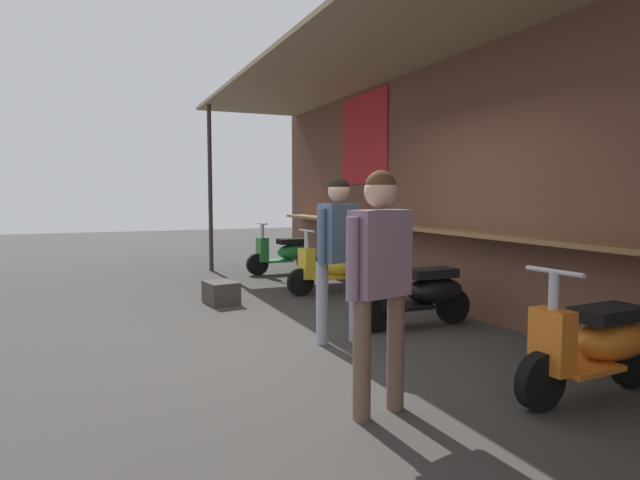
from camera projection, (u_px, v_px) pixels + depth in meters
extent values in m
plane|color=#383533|center=(333.00, 336.00, 5.64)|extent=(36.00, 36.00, 0.00)
cube|color=brown|center=(492.00, 173.00, 6.29)|extent=(12.86, 0.25, 3.44)
cube|color=brown|center=(469.00, 233.00, 6.22)|extent=(11.57, 0.36, 0.05)
cube|color=#B22328|center=(364.00, 139.00, 8.89)|extent=(1.56, 0.02, 1.47)
cube|color=#9E8966|center=(405.00, 29.00, 5.69)|extent=(12.34, 2.15, 0.06)
cylinder|color=#332D28|center=(210.00, 188.00, 10.40)|extent=(0.08, 0.08, 3.21)
ellipsoid|color=#237533|center=(295.00, 252.00, 10.22)|extent=(0.41, 0.72, 0.30)
cube|color=black|center=(293.00, 241.00, 10.18)|extent=(0.32, 0.56, 0.10)
cube|color=#237533|center=(278.00, 261.00, 10.08)|extent=(0.40, 0.52, 0.04)
cube|color=#237533|center=(262.00, 249.00, 9.94)|extent=(0.29, 0.17, 0.44)
cylinder|color=#B7B7BC|center=(262.00, 242.00, 9.92)|extent=(0.07, 0.07, 0.70)
cylinder|color=#B7B7BC|center=(262.00, 223.00, 9.90)|extent=(0.46, 0.06, 0.04)
cylinder|color=black|center=(257.00, 264.00, 9.91)|extent=(0.12, 0.40, 0.40)
cylinder|color=black|center=(307.00, 261.00, 10.35)|extent=(0.12, 0.40, 0.40)
ellipsoid|color=gold|center=(345.00, 266.00, 8.21)|extent=(0.43, 0.73, 0.30)
cube|color=black|center=(342.00, 253.00, 8.17)|extent=(0.34, 0.57, 0.10)
cube|color=gold|center=(325.00, 277.00, 8.06)|extent=(0.42, 0.53, 0.04)
cube|color=gold|center=(307.00, 263.00, 7.91)|extent=(0.29, 0.18, 0.44)
cylinder|color=#B7B7BC|center=(307.00, 255.00, 7.90)|extent=(0.07, 0.07, 0.70)
cylinder|color=#B7B7BC|center=(307.00, 231.00, 7.87)|extent=(0.46, 0.07, 0.04)
cylinder|color=black|center=(301.00, 282.00, 7.89)|extent=(0.13, 0.41, 0.40)
cylinder|color=black|center=(359.00, 277.00, 8.34)|extent=(0.13, 0.41, 0.40)
ellipsoid|color=black|center=(435.00, 290.00, 6.09)|extent=(0.39, 0.70, 0.30)
cube|color=black|center=(431.00, 273.00, 6.05)|extent=(0.31, 0.55, 0.10)
cube|color=black|center=(408.00, 306.00, 5.97)|extent=(0.39, 0.50, 0.04)
cube|color=black|center=(384.00, 288.00, 5.83)|extent=(0.28, 0.16, 0.44)
cylinder|color=#B7B7BC|center=(384.00, 276.00, 5.82)|extent=(0.07, 0.07, 0.70)
cylinder|color=#B7B7BC|center=(384.00, 244.00, 5.79)|extent=(0.46, 0.04, 0.04)
cylinder|color=black|center=(375.00, 313.00, 5.82)|extent=(0.11, 0.40, 0.40)
cylinder|color=black|center=(453.00, 306.00, 6.20)|extent=(0.11, 0.40, 0.40)
ellipsoid|color=orange|center=(612.00, 339.00, 4.02)|extent=(0.43, 0.73, 0.30)
cube|color=black|center=(609.00, 314.00, 3.98)|extent=(0.34, 0.57, 0.10)
cube|color=orange|center=(580.00, 366.00, 3.87)|extent=(0.42, 0.53, 0.04)
cube|color=orange|center=(552.00, 341.00, 3.71)|extent=(0.29, 0.18, 0.44)
cylinder|color=#B7B7BC|center=(553.00, 322.00, 3.70)|extent=(0.07, 0.07, 0.70)
cylinder|color=#B7B7BC|center=(554.00, 272.00, 3.67)|extent=(0.46, 0.07, 0.04)
cylinder|color=black|center=(540.00, 382.00, 3.69)|extent=(0.13, 0.41, 0.40)
cylinder|color=black|center=(632.00, 361.00, 4.15)|extent=(0.13, 0.41, 0.40)
cylinder|color=brown|center=(395.00, 351.00, 3.70)|extent=(0.12, 0.12, 0.80)
cylinder|color=brown|center=(362.00, 359.00, 3.53)|extent=(0.12, 0.12, 0.80)
cube|color=gray|center=(380.00, 253.00, 3.56)|extent=(0.29, 0.44, 0.57)
sphere|color=tan|center=(381.00, 191.00, 3.52)|extent=(0.22, 0.22, 0.22)
sphere|color=#472D19|center=(381.00, 186.00, 3.52)|extent=(0.20, 0.20, 0.20)
cylinder|color=gray|center=(406.00, 254.00, 3.71)|extent=(0.08, 0.08, 0.54)
cylinder|color=gray|center=(352.00, 259.00, 3.41)|extent=(0.08, 0.08, 0.54)
cylinder|color=#999EA8|center=(355.00, 301.00, 5.43)|extent=(0.12, 0.12, 0.81)
cylinder|color=#999EA8|center=(322.00, 303.00, 5.33)|extent=(0.12, 0.12, 0.81)
cube|color=slate|center=(339.00, 233.00, 5.33)|extent=(0.34, 0.45, 0.57)
sphere|color=tan|center=(339.00, 191.00, 5.29)|extent=(0.22, 0.22, 0.22)
sphere|color=black|center=(339.00, 187.00, 5.29)|extent=(0.20, 0.20, 0.20)
cylinder|color=slate|center=(355.00, 234.00, 5.50)|extent=(0.08, 0.08, 0.54)
cylinder|color=slate|center=(321.00, 237.00, 5.16)|extent=(0.08, 0.08, 0.54)
cube|color=#3D3833|center=(221.00, 293.00, 7.33)|extent=(0.53, 0.45, 0.30)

